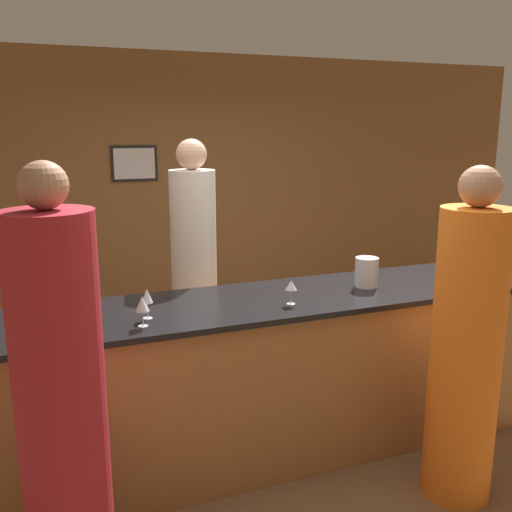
% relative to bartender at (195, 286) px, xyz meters
% --- Properties ---
extents(ground_plane, '(14.00, 14.00, 0.00)m').
position_rel_bartender_xyz_m(ground_plane, '(0.35, -0.81, -0.95)').
color(ground_plane, brown).
extents(back_wall, '(8.00, 0.08, 2.80)m').
position_rel_bartender_xyz_m(back_wall, '(0.35, 1.68, 0.45)').
color(back_wall, brown).
rests_on(back_wall, ground_plane).
extents(bar_counter, '(3.55, 0.78, 1.06)m').
position_rel_bartender_xyz_m(bar_counter, '(0.35, -0.81, -0.42)').
color(bar_counter, '#996638').
rests_on(bar_counter, ground_plane).
extents(bartender, '(0.33, 0.33, 2.01)m').
position_rel_bartender_xyz_m(bartender, '(0.00, 0.00, 0.00)').
color(bartender, silver).
rests_on(bartender, ground_plane).
extents(guest_0, '(0.37, 0.37, 1.97)m').
position_rel_bartender_xyz_m(guest_0, '(-1.02, -1.59, -0.03)').
color(guest_0, maroon).
rests_on(guest_0, ground_plane).
extents(guest_1, '(0.39, 0.39, 1.90)m').
position_rel_bartender_xyz_m(guest_1, '(1.11, -1.60, -0.07)').
color(guest_1, orange).
rests_on(guest_1, ground_plane).
extents(wine_bottle_0, '(0.08, 0.08, 0.29)m').
position_rel_bartender_xyz_m(wine_bottle_0, '(1.71, -0.92, 0.22)').
color(wine_bottle_0, black).
rests_on(wine_bottle_0, bar_counter).
extents(ice_bucket, '(0.15, 0.15, 0.20)m').
position_rel_bartender_xyz_m(ice_bucket, '(0.96, -0.80, 0.21)').
color(ice_bucket, silver).
rests_on(ice_bucket, bar_counter).
extents(wine_glass_0, '(0.07, 0.07, 0.15)m').
position_rel_bartender_xyz_m(wine_glass_0, '(0.33, -0.98, 0.22)').
color(wine_glass_0, silver).
rests_on(wine_glass_0, bar_counter).
extents(wine_glass_1, '(0.08, 0.08, 0.16)m').
position_rel_bartender_xyz_m(wine_glass_1, '(1.40, -1.12, 0.23)').
color(wine_glass_1, silver).
rests_on(wine_glass_1, bar_counter).
extents(wine_glass_2, '(0.07, 0.07, 0.17)m').
position_rel_bartender_xyz_m(wine_glass_2, '(-0.57, -1.04, 0.23)').
color(wine_glass_2, silver).
rests_on(wine_glass_2, bar_counter).
extents(wine_glass_3, '(0.07, 0.07, 0.17)m').
position_rel_bartender_xyz_m(wine_glass_3, '(-0.52, -0.92, 0.24)').
color(wine_glass_3, silver).
rests_on(wine_glass_3, bar_counter).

